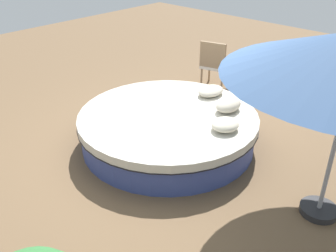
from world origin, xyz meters
The scene contains 6 objects.
ground_plane centered at (0.00, 0.00, 0.00)m, with size 16.00×16.00×0.00m, color brown.
round_bed centered at (0.00, 0.00, 0.26)m, with size 2.70×2.70×0.51m.
throw_pillow_0 centered at (0.19, -0.90, 0.59)m, with size 0.40×0.36×0.16m, color beige.
throw_pillow_1 centered at (0.70, -0.59, 0.60)m, with size 0.46×0.31×0.19m, color beige.
throw_pillow_2 centered at (0.99, -0.03, 0.58)m, with size 0.48×0.35×0.14m, color beige.
patio_chair centered at (2.24, 0.83, 0.56)m, with size 0.62×0.63×0.98m.
Camera 1 is at (-3.65, -3.43, 3.06)m, focal length 40.33 mm.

